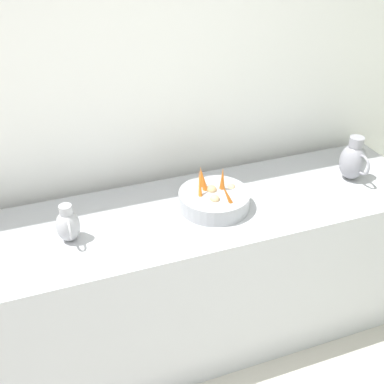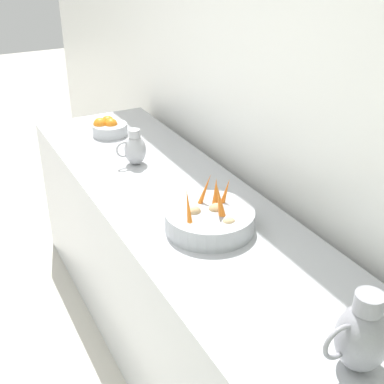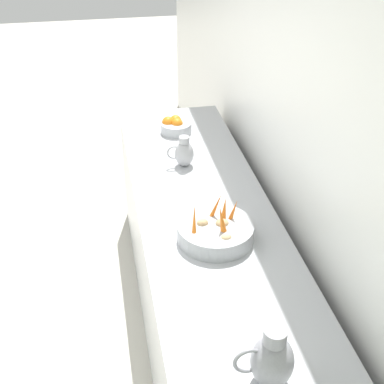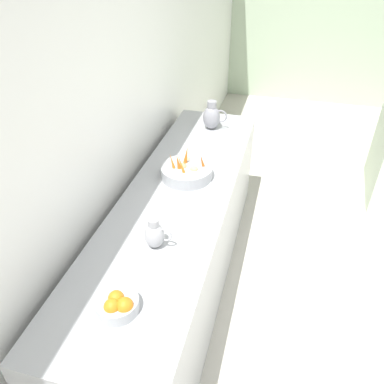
% 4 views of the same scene
% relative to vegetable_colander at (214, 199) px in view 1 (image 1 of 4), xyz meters
% --- Properties ---
extents(tile_wall_left, '(0.10, 8.02, 3.00)m').
position_rel_vegetable_colander_xyz_m(tile_wall_left, '(-0.47, 0.30, 0.57)').
color(tile_wall_left, white).
rests_on(tile_wall_left, ground_plane).
extents(prep_counter, '(0.71, 2.77, 0.88)m').
position_rel_vegetable_colander_xyz_m(prep_counter, '(-0.01, -0.20, -0.49)').
color(prep_counter, '#ADAFB5').
rests_on(prep_counter, ground_plane).
extents(vegetable_colander, '(0.37, 0.37, 0.22)m').
position_rel_vegetable_colander_xyz_m(vegetable_colander, '(0.00, 0.00, 0.00)').
color(vegetable_colander, '#9EA0A5').
rests_on(vegetable_colander, prep_counter).
extents(metal_pitcher_tall, '(0.21, 0.15, 0.25)m').
position_rel_vegetable_colander_xyz_m(metal_pitcher_tall, '(-0.00, 0.84, 0.07)').
color(metal_pitcher_tall, gray).
rests_on(metal_pitcher_tall, prep_counter).
extents(metal_pitcher_short, '(0.16, 0.11, 0.19)m').
position_rel_vegetable_colander_xyz_m(metal_pitcher_short, '(0.02, -0.74, 0.04)').
color(metal_pitcher_short, '#A3A3A8').
rests_on(metal_pitcher_short, prep_counter).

